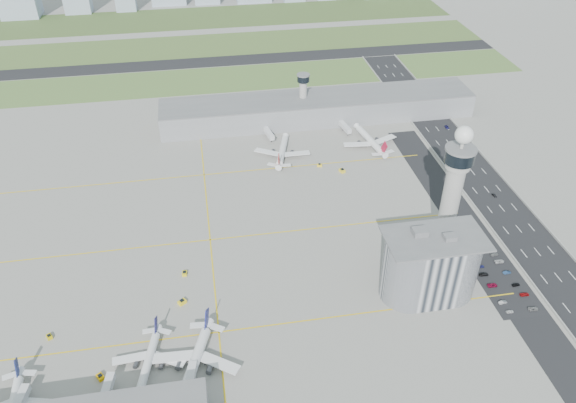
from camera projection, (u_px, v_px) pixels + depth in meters
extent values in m
plane|color=#9A978F|center=(301.00, 271.00, 259.06)|extent=(1000.00, 1000.00, 0.00)
cube|color=#4E6D33|center=(221.00, 79.00, 436.28)|extent=(480.00, 50.00, 0.08)
cube|color=#506F34|center=(215.00, 45.00, 496.28)|extent=(480.00, 60.00, 0.08)
cube|color=#3F5729|center=(210.00, 17.00, 560.28)|extent=(480.00, 70.00, 0.08)
cube|color=black|center=(218.00, 61.00, 465.87)|extent=(480.00, 22.00, 0.10)
cube|color=black|center=(531.00, 244.00, 274.91)|extent=(28.00, 500.00, 0.10)
cube|color=#9E9E99|center=(505.00, 246.00, 272.66)|extent=(0.60, 500.00, 1.20)
cube|color=#9E9E99|center=(557.00, 240.00, 276.52)|extent=(0.60, 500.00, 1.20)
cube|color=black|center=(493.00, 263.00, 263.47)|extent=(18.00, 260.00, 0.08)
cube|color=black|center=(501.00, 281.00, 253.58)|extent=(20.00, 44.00, 0.10)
cube|color=yellow|center=(219.00, 332.00, 229.54)|extent=(260.00, 0.60, 0.01)
cube|color=yellow|center=(210.00, 240.00, 277.54)|extent=(260.00, 0.60, 0.01)
cube|color=yellow|center=(204.00, 175.00, 325.54)|extent=(260.00, 0.60, 0.01)
cube|color=yellow|center=(210.00, 240.00, 277.54)|extent=(0.60, 260.00, 0.01)
cylinder|color=#ADAAA5|center=(450.00, 204.00, 261.39)|extent=(8.40, 8.40, 48.00)
cylinder|color=#ADAAA5|center=(458.00, 164.00, 248.55)|extent=(11.00, 11.00, 4.00)
cylinder|color=black|center=(460.00, 156.00, 246.21)|extent=(13.00, 13.00, 6.00)
cylinder|color=slate|center=(461.00, 149.00, 244.17)|extent=(14.00, 14.00, 1.00)
cylinder|color=#ADAAA5|center=(462.00, 144.00, 242.71)|extent=(1.60, 1.60, 5.00)
sphere|color=white|center=(464.00, 135.00, 240.08)|extent=(8.00, 8.00, 8.00)
cylinder|color=#ADAAA5|center=(303.00, 99.00, 375.03)|extent=(5.00, 5.00, 28.00)
cylinder|color=black|center=(303.00, 78.00, 366.27)|extent=(8.00, 8.00, 4.00)
cylinder|color=slate|center=(303.00, 75.00, 364.81)|extent=(8.60, 8.60, 0.80)
cube|color=#B2B2B7|center=(430.00, 266.00, 239.88)|extent=(18.00, 24.00, 30.00)
cylinder|color=#B2B2B7|center=(410.00, 268.00, 238.64)|extent=(24.00, 24.00, 30.00)
cylinder|color=#B2B2B7|center=(450.00, 264.00, 241.13)|extent=(24.00, 24.00, 30.00)
cube|color=slate|center=(436.00, 238.00, 230.89)|extent=(42.00, 24.00, 0.80)
cube|color=slate|center=(420.00, 232.00, 231.53)|extent=(6.00, 5.00, 3.00)
cube|color=slate|center=(450.00, 237.00, 229.22)|extent=(5.00, 4.00, 2.40)
cube|color=gray|center=(318.00, 108.00, 378.61)|extent=(210.00, 32.00, 15.00)
cube|color=slate|center=(318.00, 98.00, 374.00)|extent=(210.00, 32.00, 0.80)
imported|color=silver|center=(510.00, 312.00, 238.03)|extent=(3.25, 1.44, 1.09)
imported|color=#999A9C|center=(503.00, 302.00, 242.33)|extent=(4.01, 1.91, 1.27)
imported|color=maroon|center=(492.00, 285.00, 250.79)|extent=(4.60, 2.21, 1.27)
imported|color=black|center=(484.00, 274.00, 256.55)|extent=(4.45, 1.90, 1.28)
imported|color=navy|center=(480.00, 266.00, 260.98)|extent=(3.53, 1.46, 1.19)
imported|color=silver|center=(474.00, 256.00, 266.88)|extent=(3.95, 1.63, 1.27)
imported|color=gray|center=(533.00, 309.00, 239.29)|extent=(4.51, 2.39, 1.21)
imported|color=maroon|center=(525.00, 294.00, 246.20)|extent=(4.29, 1.75, 1.24)
imported|color=black|center=(516.00, 285.00, 251.08)|extent=(3.87, 1.91, 1.27)
imported|color=navy|center=(507.00, 272.00, 257.63)|extent=(3.76, 1.51, 1.22)
imported|color=silver|center=(499.00, 261.00, 263.76)|extent=(4.66, 2.31, 1.27)
imported|color=gray|center=(494.00, 254.00, 267.87)|extent=(4.21, 2.20, 1.17)
imported|color=black|center=(494.00, 195.00, 307.75)|extent=(1.62, 3.55, 1.13)
imported|color=navy|center=(447.00, 127.00, 371.60)|extent=(2.60, 4.74, 1.26)
imported|color=gray|center=(398.00, 92.00, 416.21)|extent=(1.67, 3.36, 1.10)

